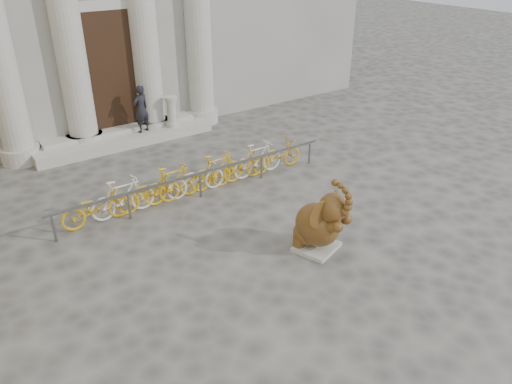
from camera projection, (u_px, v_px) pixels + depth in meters
ground at (307, 287)px, 9.97m from camera, size 80.00×80.00×0.00m
entrance_steps at (125, 138)px, 16.70m from camera, size 6.00×1.20×0.36m
elephant_statue at (319, 224)px, 10.88m from camera, size 1.21×1.44×1.81m
bike_rack at (195, 177)px, 13.34m from camera, size 8.00×0.53×1.00m
pedestrian at (141, 109)px, 16.42m from camera, size 0.66×0.54×1.57m
balustrade_post at (171, 113)px, 17.01m from camera, size 0.43×0.43×1.05m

